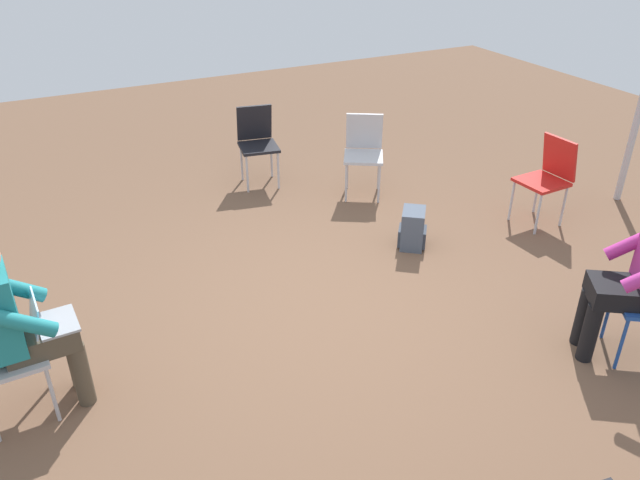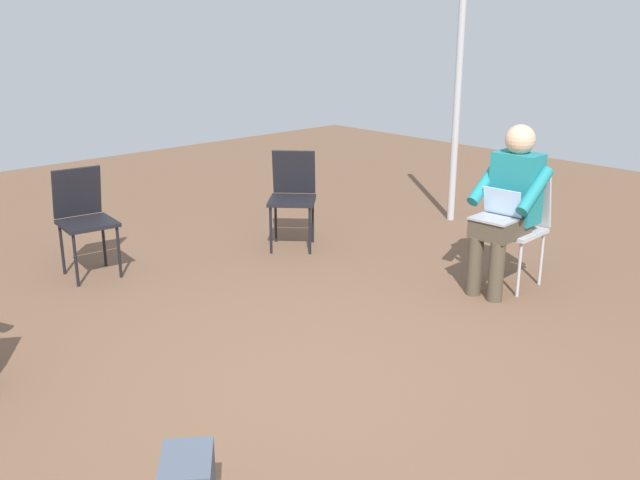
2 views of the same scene
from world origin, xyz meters
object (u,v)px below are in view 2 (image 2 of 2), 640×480
object	(u,v)px
chair_west	(518,221)
person_with_laptop	(509,200)
chair_southwest	(293,192)
chair_south	(84,214)

from	to	relation	value
chair_west	person_with_laptop	xyz separation A→B (m)	(0.17, 0.01, 0.20)
chair_southwest	chair_west	distance (m)	1.99
chair_south	person_with_laptop	bearing A→B (deg)	138.33
chair_west	person_with_laptop	distance (m)	0.26
chair_southwest	person_with_laptop	world-z (taller)	person_with_laptop
person_with_laptop	chair_west	bearing A→B (deg)	-90.00
chair_south	person_with_laptop	distance (m)	3.28
chair_southwest	person_with_laptop	bearing A→B (deg)	150.63
chair_south	chair_southwest	size ratio (longest dim) A/B	1.00
chair_south	chair_southwest	world-z (taller)	same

